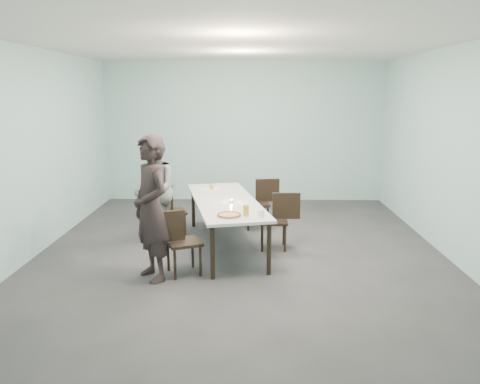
{
  "coord_description": "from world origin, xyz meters",
  "views": [
    {
      "loc": [
        0.14,
        -6.65,
        2.36
      ],
      "look_at": [
        0.0,
        -0.34,
        1.0
      ],
      "focal_mm": 35.0,
      "sensor_mm": 36.0,
      "label": 1
    }
  ],
  "objects_px": {
    "side_plate": "(242,209)",
    "water_tumbler": "(261,213)",
    "chair_near_right": "(279,217)",
    "diner_far": "(155,189)",
    "pizza": "(229,215)",
    "beer_glass": "(246,211)",
    "amber_tumbler": "(212,187)",
    "chair_far_right": "(261,200)",
    "diner_near": "(151,209)",
    "tealight": "(231,201)",
    "table": "(225,203)",
    "chair_near_left": "(178,238)",
    "chair_far_left": "(167,208)"
  },
  "relations": [
    {
      "from": "side_plate",
      "to": "water_tumbler",
      "type": "distance_m",
      "value": 0.45
    },
    {
      "from": "chair_near_right",
      "to": "diner_far",
      "type": "xyz_separation_m",
      "value": [
        -1.96,
        0.4,
        0.33
      ]
    },
    {
      "from": "diner_far",
      "to": "water_tumbler",
      "type": "relative_size",
      "value": 18.48
    },
    {
      "from": "pizza",
      "to": "beer_glass",
      "type": "xyz_separation_m",
      "value": [
        0.22,
        0.02,
        0.06
      ]
    },
    {
      "from": "side_plate",
      "to": "water_tumbler",
      "type": "bearing_deg",
      "value": -54.0
    },
    {
      "from": "chair_near_right",
      "to": "amber_tumbler",
      "type": "distance_m",
      "value": 1.38
    },
    {
      "from": "chair_near_right",
      "to": "amber_tumbler",
      "type": "height_order",
      "value": "chair_near_right"
    },
    {
      "from": "beer_glass",
      "to": "water_tumbler",
      "type": "distance_m",
      "value": 0.2
    },
    {
      "from": "chair_near_right",
      "to": "chair_far_right",
      "type": "xyz_separation_m",
      "value": [
        -0.24,
        1.12,
        0.0
      ]
    },
    {
      "from": "diner_near",
      "to": "tealight",
      "type": "relative_size",
      "value": 33.03
    },
    {
      "from": "beer_glass",
      "to": "pizza",
      "type": "bearing_deg",
      "value": -173.93
    },
    {
      "from": "chair_near_right",
      "to": "water_tumbler",
      "type": "height_order",
      "value": "chair_near_right"
    },
    {
      "from": "chair_near_right",
      "to": "tealight",
      "type": "bearing_deg",
      "value": 11.22
    },
    {
      "from": "side_plate",
      "to": "amber_tumbler",
      "type": "xyz_separation_m",
      "value": [
        -0.53,
        1.37,
        0.04
      ]
    },
    {
      "from": "table",
      "to": "chair_near_left",
      "type": "height_order",
      "value": "chair_near_left"
    },
    {
      "from": "table",
      "to": "side_plate",
      "type": "bearing_deg",
      "value": -66.74
    },
    {
      "from": "table",
      "to": "chair_far_right",
      "type": "bearing_deg",
      "value": 62.0
    },
    {
      "from": "pizza",
      "to": "tealight",
      "type": "bearing_deg",
      "value": 90.06
    },
    {
      "from": "table",
      "to": "tealight",
      "type": "distance_m",
      "value": 0.21
    },
    {
      "from": "diner_near",
      "to": "pizza",
      "type": "relative_size",
      "value": 5.44
    },
    {
      "from": "chair_near_left",
      "to": "chair_far_right",
      "type": "bearing_deg",
      "value": 38.59
    },
    {
      "from": "table",
      "to": "chair_near_left",
      "type": "bearing_deg",
      "value": -116.46
    },
    {
      "from": "diner_far",
      "to": "pizza",
      "type": "distance_m",
      "value": 1.83
    },
    {
      "from": "chair_far_right",
      "to": "side_plate",
      "type": "bearing_deg",
      "value": 71.32
    },
    {
      "from": "diner_near",
      "to": "diner_far",
      "type": "relative_size",
      "value": 1.11
    },
    {
      "from": "chair_near_right",
      "to": "side_plate",
      "type": "bearing_deg",
      "value": 46.7
    },
    {
      "from": "diner_far",
      "to": "tealight",
      "type": "distance_m",
      "value": 1.36
    },
    {
      "from": "beer_glass",
      "to": "amber_tumbler",
      "type": "relative_size",
      "value": 1.88
    },
    {
      "from": "chair_near_right",
      "to": "amber_tumbler",
      "type": "xyz_separation_m",
      "value": [
        -1.08,
        0.8,
        0.29
      ]
    },
    {
      "from": "diner_far",
      "to": "chair_near_right",
      "type": "bearing_deg",
      "value": 61.56
    },
    {
      "from": "diner_near",
      "to": "amber_tumbler",
      "type": "distance_m",
      "value": 2.11
    },
    {
      "from": "beer_glass",
      "to": "diner_near",
      "type": "bearing_deg",
      "value": -165.36
    },
    {
      "from": "pizza",
      "to": "chair_far_left",
      "type": "bearing_deg",
      "value": 127.12
    },
    {
      "from": "chair_far_left",
      "to": "water_tumbler",
      "type": "xyz_separation_m",
      "value": [
        1.5,
        -1.42,
        0.29
      ]
    },
    {
      "from": "table",
      "to": "side_plate",
      "type": "height_order",
      "value": "side_plate"
    },
    {
      "from": "table",
      "to": "chair_far_right",
      "type": "height_order",
      "value": "chair_far_right"
    },
    {
      "from": "diner_near",
      "to": "chair_far_right",
      "type": "bearing_deg",
      "value": 112.17
    },
    {
      "from": "table",
      "to": "diner_near",
      "type": "relative_size",
      "value": 1.48
    },
    {
      "from": "chair_far_left",
      "to": "beer_glass",
      "type": "relative_size",
      "value": 5.8
    },
    {
      "from": "table",
      "to": "water_tumbler",
      "type": "bearing_deg",
      "value": -61.65
    },
    {
      "from": "chair_near_right",
      "to": "pizza",
      "type": "distance_m",
      "value": 1.2
    },
    {
      "from": "chair_near_left",
      "to": "amber_tumbler",
      "type": "distance_m",
      "value": 1.93
    },
    {
      "from": "amber_tumbler",
      "to": "diner_near",
      "type": "bearing_deg",
      "value": -106.28
    },
    {
      "from": "side_plate",
      "to": "amber_tumbler",
      "type": "height_order",
      "value": "amber_tumbler"
    },
    {
      "from": "diner_near",
      "to": "diner_far",
      "type": "bearing_deg",
      "value": 153.8
    },
    {
      "from": "beer_glass",
      "to": "water_tumbler",
      "type": "relative_size",
      "value": 1.67
    },
    {
      "from": "chair_far_right",
      "to": "pizza",
      "type": "distance_m",
      "value": 2.12
    },
    {
      "from": "chair_near_left",
      "to": "diner_near",
      "type": "distance_m",
      "value": 0.53
    },
    {
      "from": "diner_near",
      "to": "side_plate",
      "type": "xyz_separation_m",
      "value": [
        1.12,
        0.65,
        -0.17
      ]
    },
    {
      "from": "chair_far_left",
      "to": "diner_near",
      "type": "bearing_deg",
      "value": -107.12
    }
  ]
}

